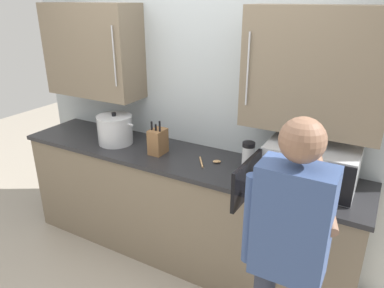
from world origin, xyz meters
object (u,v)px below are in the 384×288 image
object	(u,v)px
thermos_flask	(248,159)
knife_block	(158,141)
wooden_spoon	(210,162)
person_figure	(288,250)
microwave_oven	(306,165)
stock_pot	(115,129)

from	to	relation	value
thermos_flask	knife_block	bearing A→B (deg)	179.48
wooden_spoon	person_figure	distance (m)	1.15
thermos_flask	wooden_spoon	size ratio (longest dim) A/B	1.28
knife_block	microwave_oven	bearing A→B (deg)	3.12
microwave_oven	knife_block	distance (m)	1.16
knife_block	wooden_spoon	distance (m)	0.46
knife_block	thermos_flask	size ratio (longest dim) A/B	1.16
knife_block	person_figure	distance (m)	1.48
knife_block	stock_pot	size ratio (longest dim) A/B	0.73
knife_block	thermos_flask	bearing A→B (deg)	-0.52
stock_pot	thermos_flask	size ratio (longest dim) A/B	1.60
stock_pot	microwave_oven	bearing A→B (deg)	2.06
stock_pot	thermos_flask	bearing A→B (deg)	-0.58
knife_block	wooden_spoon	size ratio (longest dim) A/B	1.48
microwave_oven	thermos_flask	size ratio (longest dim) A/B	3.32
microwave_oven	knife_block	world-z (taller)	knife_block
knife_block	stock_pot	bearing A→B (deg)	179.31
microwave_oven	stock_pot	world-z (taller)	microwave_oven
microwave_oven	person_figure	size ratio (longest dim) A/B	0.49
thermos_flask	wooden_spoon	distance (m)	0.34
knife_block	person_figure	bearing A→B (deg)	-30.77
thermos_flask	person_figure	distance (m)	0.91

